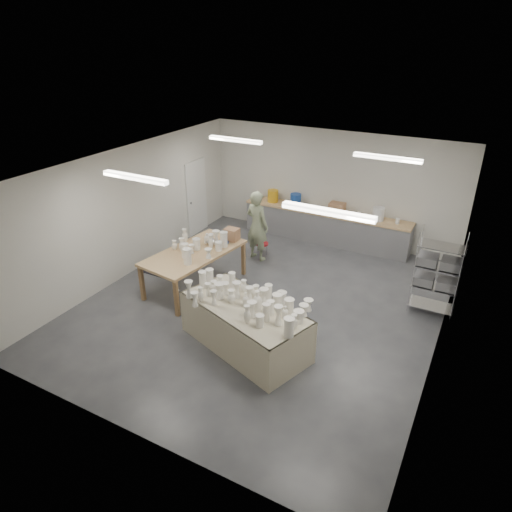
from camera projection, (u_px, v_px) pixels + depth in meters
The scene contains 9 objects.
room at pixel (261, 212), 8.99m from camera, with size 8.00×8.02×3.00m.
back_counter at pixel (325, 225), 12.48m from camera, with size 4.60×0.60×1.24m.
wire_shelf at pixel (437, 273), 9.13m from camera, with size 0.88×0.48×1.80m.
drying_table at pixel (246, 324), 8.30m from camera, with size 2.67×1.93×1.23m.
work_table at pixel (200, 250), 10.14m from camera, with size 1.50×2.50×1.24m.
rug at pixel (163, 269), 11.20m from camera, with size 1.00×0.70×0.02m, color black.
cat at pixel (163, 266), 11.14m from camera, with size 0.42×0.31×0.17m.
potter at pixel (257, 226), 11.37m from camera, with size 0.66×0.43×1.80m, color #9BA882.
red_stool at pixel (262, 244), 11.86m from camera, with size 0.35×0.35×0.31m.
Camera 1 is at (3.78, -7.40, 5.28)m, focal length 32.00 mm.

